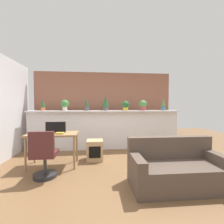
{
  "coord_description": "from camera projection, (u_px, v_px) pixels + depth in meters",
  "views": [
    {
      "loc": [
        -0.31,
        -3.01,
        1.38
      ],
      "look_at": [
        0.11,
        1.02,
        1.21
      ],
      "focal_mm": 25.86,
      "sensor_mm": 36.0,
      "label": 1
    }
  ],
  "objects": [
    {
      "name": "brick_wall_behind",
      "position": [
        104.0,
        109.0,
        5.62
      ],
      "size": [
        4.64,
        0.1,
        2.5
      ],
      "primitive_type": "cube",
      "color": "#935B47",
      "rests_on": "ground"
    },
    {
      "name": "couch",
      "position": [
        176.0,
        169.0,
        2.75
      ],
      "size": [
        1.57,
        0.78,
        0.8
      ],
      "color": "brown",
      "rests_on": "ground"
    },
    {
      "name": "potted_plant_6",
      "position": [
        163.0,
        105.0,
        5.2
      ],
      "size": [
        0.14,
        0.14,
        0.39
      ],
      "color": "#386B84",
      "rests_on": "plant_shelf"
    },
    {
      "name": "office_chair",
      "position": [
        44.0,
        158.0,
        3.02
      ],
      "size": [
        0.44,
        0.45,
        0.91
      ],
      "color": "#262628",
      "rests_on": "ground"
    },
    {
      "name": "divider_wall",
      "position": [
        105.0,
        130.0,
        5.05
      ],
      "size": [
        4.64,
        0.16,
        1.18
      ],
      "primitive_type": "cube",
      "color": "silver",
      "rests_on": "ground"
    },
    {
      "name": "potted_plant_4",
      "position": [
        126.0,
        105.0,
        5.01
      ],
      "size": [
        0.23,
        0.23,
        0.29
      ],
      "color": "gold",
      "rests_on": "plant_shelf"
    },
    {
      "name": "potted_plant_3",
      "position": [
        106.0,
        103.0,
        5.01
      ],
      "size": [
        0.18,
        0.18,
        0.47
      ],
      "color": "#4C4C51",
      "rests_on": "plant_shelf"
    },
    {
      "name": "desk",
      "position": [
        53.0,
        137.0,
        3.64
      ],
      "size": [
        1.1,
        0.6,
        0.75
      ],
      "color": "#99754C",
      "rests_on": "ground"
    },
    {
      "name": "potted_plant_5",
      "position": [
        143.0,
        105.0,
        5.11
      ],
      "size": [
        0.23,
        0.23,
        0.32
      ],
      "color": "#B7474C",
      "rests_on": "plant_shelf"
    },
    {
      "name": "potted_plant_2",
      "position": [
        87.0,
        106.0,
        4.91
      ],
      "size": [
        0.12,
        0.12,
        0.35
      ],
      "color": "#4C4C51",
      "rests_on": "plant_shelf"
    },
    {
      "name": "potted_plant_0",
      "position": [
        43.0,
        105.0,
        4.82
      ],
      "size": [
        0.13,
        0.13,
        0.34
      ],
      "color": "#C66B42",
      "rests_on": "plant_shelf"
    },
    {
      "name": "book_on_desk",
      "position": [
        60.0,
        133.0,
        3.51
      ],
      "size": [
        0.17,
        0.13,
        0.04
      ],
      "primitive_type": "cube",
      "color": "gold",
      "rests_on": "desk"
    },
    {
      "name": "potted_plant_1",
      "position": [
        65.0,
        104.0,
        4.85
      ],
      "size": [
        0.24,
        0.24,
        0.32
      ],
      "color": "silver",
      "rests_on": "plant_shelf"
    },
    {
      "name": "tv_monitor",
      "position": [
        56.0,
        127.0,
        3.71
      ],
      "size": [
        0.45,
        0.04,
        0.25
      ],
      "primitive_type": "cube",
      "color": "black",
      "rests_on": "desk"
    },
    {
      "name": "plant_shelf",
      "position": [
        105.0,
        111.0,
        4.98
      ],
      "size": [
        4.64,
        0.35,
        0.04
      ],
      "primitive_type": "cube",
      "color": "silver",
      "rests_on": "divider_wall"
    },
    {
      "name": "ground_plane",
      "position": [
        112.0,
        177.0,
        3.09
      ],
      "size": [
        12.0,
        12.0,
        0.0
      ],
      "primitive_type": "plane",
      "color": "brown"
    },
    {
      "name": "side_cube_shelf",
      "position": [
        95.0,
        150.0,
        4.06
      ],
      "size": [
        0.4,
        0.41,
        0.5
      ],
      "color": "tan",
      "rests_on": "ground"
    }
  ]
}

